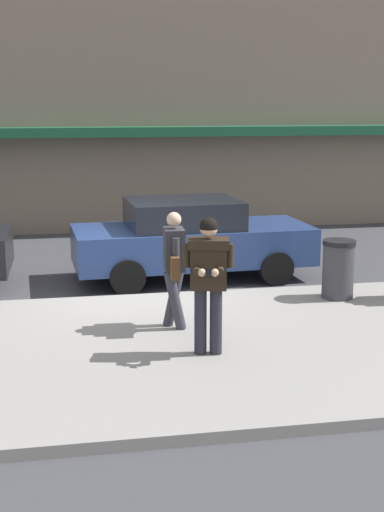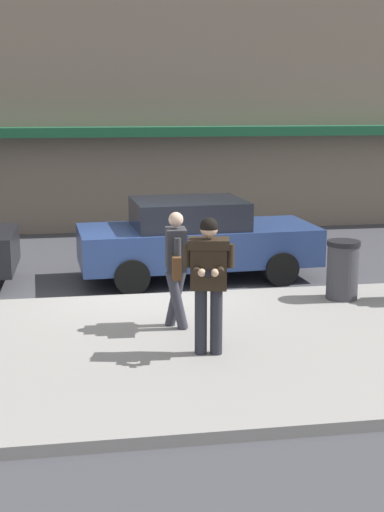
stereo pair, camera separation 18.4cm
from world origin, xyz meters
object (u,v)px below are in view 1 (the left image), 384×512
object	(u,v)px
trash_bin	(338,269)
pedestrian_with_bag	(174,263)
parked_sedan_mid	(190,238)
man_texting_on_phone	(208,271)

from	to	relation	value
trash_bin	pedestrian_with_bag	bearing A→B (deg)	-159.67
pedestrian_with_bag	trash_bin	bearing A→B (deg)	20.33
trash_bin	parked_sedan_mid	bearing A→B (deg)	132.45
parked_sedan_mid	pedestrian_with_bag	bearing A→B (deg)	-104.17
parked_sedan_mid	pedestrian_with_bag	world-z (taller)	pedestrian_with_bag
man_texting_on_phone	trash_bin	bearing A→B (deg)	40.04
man_texting_on_phone	pedestrian_with_bag	xyz separation A→B (m)	(-0.26, 1.16, -0.14)
pedestrian_with_bag	trash_bin	size ratio (longest dim) A/B	1.74
man_texting_on_phone	pedestrian_with_bag	bearing A→B (deg)	102.41
parked_sedan_mid	man_texting_on_phone	xyz separation A→B (m)	(-0.59, -4.53, 0.46)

